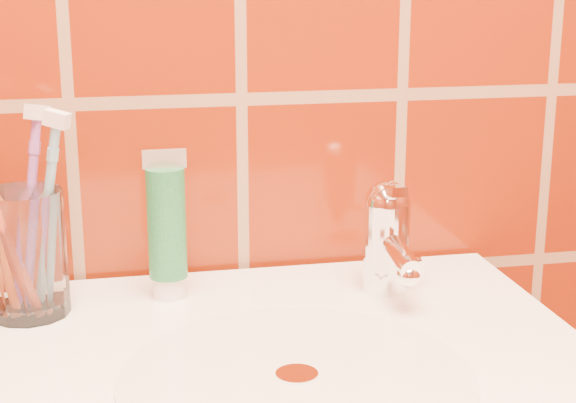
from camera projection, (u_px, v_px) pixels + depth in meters
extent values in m
cylinder|color=silver|center=(297.00, 377.00, 0.73)|extent=(0.30, 0.30, 0.00)
cylinder|color=white|center=(297.00, 375.00, 0.73)|extent=(0.04, 0.04, 0.00)
cylinder|color=white|center=(26.00, 253.00, 0.86)|extent=(0.10, 0.10, 0.13)
cylinder|color=white|center=(169.00, 286.00, 0.91)|extent=(0.03, 0.03, 0.02)
cylinder|color=#186534|center=(167.00, 223.00, 0.89)|extent=(0.04, 0.04, 0.11)
cube|color=beige|center=(164.00, 159.00, 0.88)|extent=(0.04, 0.01, 0.02)
cylinder|color=white|center=(386.00, 247.00, 0.92)|extent=(0.05, 0.05, 0.09)
sphere|color=white|center=(387.00, 204.00, 0.91)|extent=(0.05, 0.05, 0.05)
cylinder|color=white|center=(398.00, 252.00, 0.88)|extent=(0.02, 0.09, 0.03)
cube|color=white|center=(392.00, 190.00, 0.89)|extent=(0.02, 0.06, 0.01)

